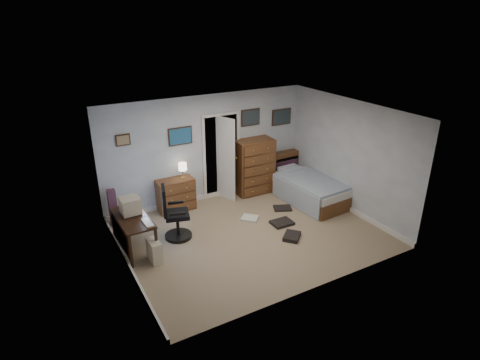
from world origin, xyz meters
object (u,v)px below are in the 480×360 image
object	(u,v)px
tall_dresser	(254,166)
bed	(308,189)
office_chair	(174,218)
low_dresser	(176,195)
computer_desk	(129,226)

from	to	relation	value
tall_dresser	bed	bearing A→B (deg)	-49.19
office_chair	tall_dresser	xyz separation A→B (m)	(2.51, 1.13, 0.25)
low_dresser	bed	world-z (taller)	low_dresser
low_dresser	tall_dresser	bearing A→B (deg)	-0.56
tall_dresser	bed	world-z (taller)	tall_dresser
office_chair	low_dresser	distance (m)	1.25
tall_dresser	bed	size ratio (longest dim) A/B	0.69
office_chair	bed	bearing A→B (deg)	16.88
bed	office_chair	bearing A→B (deg)	177.11
bed	tall_dresser	bearing A→B (deg)	124.79
computer_desk	tall_dresser	size ratio (longest dim) A/B	0.88
tall_dresser	office_chair	bearing A→B (deg)	-153.42
office_chair	tall_dresser	distance (m)	2.77
low_dresser	computer_desk	bearing A→B (deg)	-138.88
office_chair	low_dresser	size ratio (longest dim) A/B	1.35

